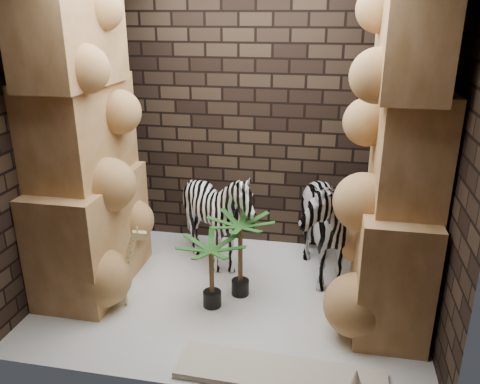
% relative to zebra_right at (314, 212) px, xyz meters
% --- Properties ---
extents(floor, '(3.50, 3.50, 0.00)m').
position_rel_zebra_right_xyz_m(floor, '(-0.72, -0.55, -0.71)').
color(floor, white).
rests_on(floor, ground).
extents(wall_back, '(3.50, 0.00, 3.50)m').
position_rel_zebra_right_xyz_m(wall_back, '(-0.72, 0.70, 0.79)').
color(wall_back, black).
rests_on(wall_back, ground).
extents(wall_front, '(3.50, 0.00, 3.50)m').
position_rel_zebra_right_xyz_m(wall_front, '(-0.72, -1.80, 0.79)').
color(wall_front, black).
rests_on(wall_front, ground).
extents(wall_left, '(0.00, 3.00, 3.00)m').
position_rel_zebra_right_xyz_m(wall_left, '(-2.47, -0.55, 0.79)').
color(wall_left, black).
rests_on(wall_left, ground).
extents(wall_right, '(0.00, 3.00, 3.00)m').
position_rel_zebra_right_xyz_m(wall_right, '(1.03, -0.55, 0.79)').
color(wall_right, black).
rests_on(wall_right, ground).
extents(rock_pillar_left, '(0.68, 1.30, 3.00)m').
position_rel_zebra_right_xyz_m(rock_pillar_left, '(-2.12, -0.55, 0.79)').
color(rock_pillar_left, tan).
rests_on(rock_pillar_left, floor).
extents(rock_pillar_right, '(0.58, 1.25, 3.00)m').
position_rel_zebra_right_xyz_m(rock_pillar_right, '(0.70, -0.55, 0.79)').
color(rock_pillar_right, tan).
rests_on(rock_pillar_right, floor).
extents(zebra_right, '(1.00, 1.35, 1.42)m').
position_rel_zebra_right_xyz_m(zebra_right, '(0.00, 0.00, 0.00)').
color(zebra_right, white).
rests_on(zebra_right, floor).
extents(zebra_left, '(0.97, 1.18, 1.04)m').
position_rel_zebra_right_xyz_m(zebra_left, '(-0.98, -0.01, -0.19)').
color(zebra_left, white).
rests_on(zebra_left, floor).
extents(giraffe_toy, '(0.43, 0.29, 0.79)m').
position_rel_zebra_right_xyz_m(giraffe_toy, '(-1.76, -0.91, -0.32)').
color(giraffe_toy, '#D3C27A').
rests_on(giraffe_toy, floor).
extents(palm_front, '(0.36, 0.36, 0.82)m').
position_rel_zebra_right_xyz_m(palm_front, '(-0.65, -0.50, -0.30)').
color(palm_front, '#164113').
rests_on(palm_front, floor).
extents(palm_back, '(0.36, 0.36, 0.67)m').
position_rel_zebra_right_xyz_m(palm_back, '(-0.86, -0.75, -0.38)').
color(palm_back, '#164113').
rests_on(palm_back, floor).
extents(surfboard, '(1.59, 0.43, 0.05)m').
position_rel_zebra_right_xyz_m(surfboard, '(-0.13, -1.56, -0.69)').
color(surfboard, beige).
rests_on(surfboard, floor).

